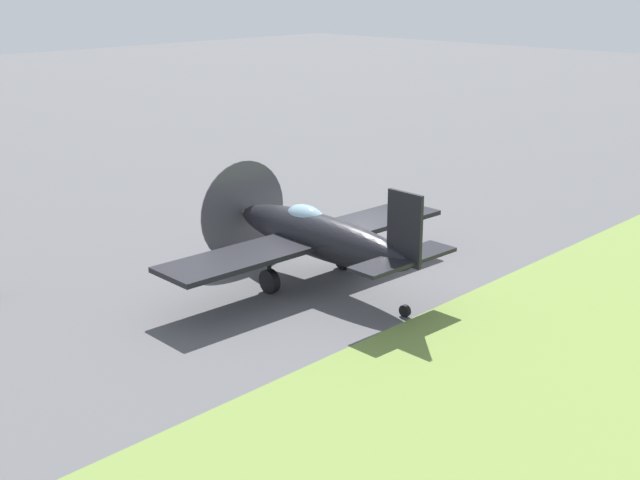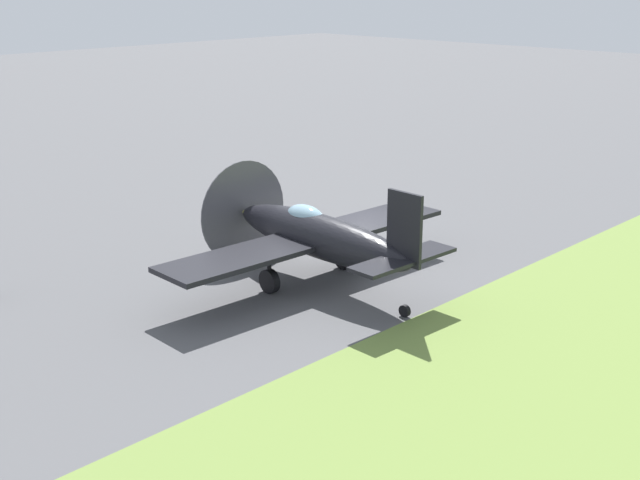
% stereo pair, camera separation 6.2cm
% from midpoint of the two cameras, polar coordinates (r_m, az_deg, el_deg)
% --- Properties ---
extents(ground_plane, '(160.00, 160.00, 0.00)m').
position_cam_midpoint_polar(ground_plane, '(27.58, 3.05, -1.43)').
color(ground_plane, '#515154').
extents(airplane_lead, '(10.33, 8.19, 3.69)m').
position_cam_midpoint_polar(airplane_lead, '(25.06, -0.33, 0.33)').
color(airplane_lead, black).
rests_on(airplane_lead, ground).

